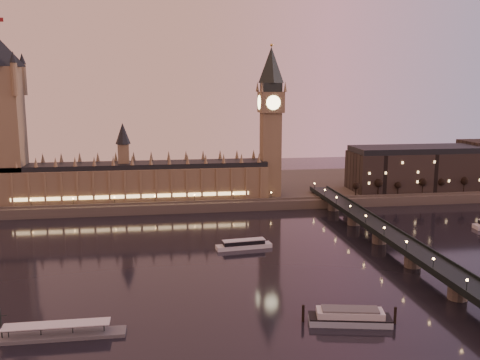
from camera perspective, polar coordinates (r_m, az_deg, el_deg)
name	(u,v)px	position (r m, az deg, el deg)	size (l,w,h in m)	color
ground	(210,263)	(255.06, -3.21, -8.85)	(700.00, 700.00, 0.00)	black
far_embankment	(228,189)	(416.24, -1.26, -0.92)	(560.00, 130.00, 6.00)	#423D35
palace_of_westminster	(133,177)	(366.74, -11.31, 0.34)	(180.00, 26.62, 52.00)	brown
victoria_tower	(3,112)	(374.56, -23.93, 6.66)	(31.68, 31.68, 118.00)	brown
big_ben	(271,113)	(369.53, 3.31, 7.19)	(17.68, 17.68, 104.00)	brown
westminster_bridge	(394,243)	(276.78, 16.14, -6.51)	(13.20, 260.00, 15.30)	black
city_block	(450,166)	(434.15, 21.49, 1.41)	(155.00, 45.00, 34.00)	black
bare_tree_0	(354,185)	(380.01, 12.05, -0.55)	(5.19, 5.19, 10.55)	black
bare_tree_1	(376,185)	(386.11, 14.35, -0.47)	(5.19, 5.19, 10.55)	black
bare_tree_2	(399,184)	(392.82, 16.57, -0.40)	(5.19, 5.19, 10.55)	black
bare_tree_3	(421,183)	(400.09, 18.72, -0.33)	(5.19, 5.19, 10.55)	black
bare_tree_4	(442,183)	(407.90, 20.78, -0.26)	(5.19, 5.19, 10.55)	black
bare_tree_5	(464,182)	(416.23, 22.77, -0.20)	(5.19, 5.19, 10.55)	black
cruise_boat_a	(244,244)	(276.22, 0.42, -6.89)	(29.26, 9.37, 4.60)	silver
moored_barge	(350,317)	(197.56, 11.64, -14.10)	(32.52, 13.73, 6.08)	#9BB1C5
pontoon_pier	(60,334)	(194.55, -18.70, -15.28)	(42.85, 7.14, 11.43)	#595B5E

